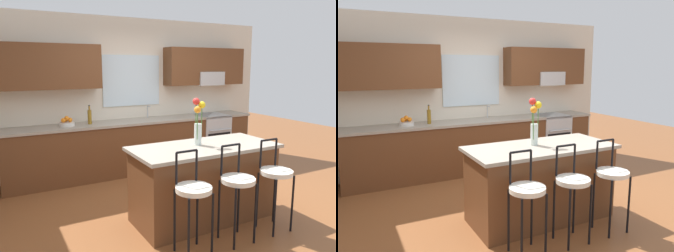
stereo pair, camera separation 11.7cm
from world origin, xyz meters
TOP-DOWN VIEW (x-y plane):
  - ground_plane at (0.00, 0.00)m, footprint 14.00×14.00m
  - back_wall_assembly at (0.03, 1.99)m, footprint 5.60×0.50m
  - counter_run at (0.00, 1.70)m, footprint 4.56×0.64m
  - sink_faucet at (0.25, 1.84)m, footprint 0.02×0.13m
  - oven_range at (1.53, 1.68)m, footprint 0.60×0.64m
  - kitchen_island at (-0.05, -0.43)m, footprint 1.79×0.81m
  - bar_stool_near at (-0.60, -1.05)m, footprint 0.36×0.36m
  - bar_stool_middle at (-0.05, -1.05)m, footprint 0.36×0.36m
  - bar_stool_far at (0.50, -1.05)m, footprint 0.36×0.36m
  - flower_vase at (-0.10, -0.36)m, footprint 0.16×0.14m
  - fruit_bowl_oranges at (-1.24, 1.70)m, footprint 0.24×0.24m
  - bottle_olive_oil at (-0.87, 1.70)m, footprint 0.06×0.06m

SIDE VIEW (x-z plane):
  - ground_plane at x=0.00m, z-range 0.00..0.00m
  - oven_range at x=1.53m, z-range 0.00..0.92m
  - kitchen_island at x=-0.05m, z-range 0.00..0.92m
  - counter_run at x=0.00m, z-range 0.01..0.93m
  - bar_stool_near at x=-0.60m, z-range 0.11..1.16m
  - bar_stool_middle at x=-0.05m, z-range 0.11..1.16m
  - bar_stool_far at x=0.50m, z-range 0.11..1.16m
  - fruit_bowl_oranges at x=-1.24m, z-range 0.89..1.05m
  - bottle_olive_oil at x=-0.87m, z-range 0.89..1.20m
  - sink_faucet at x=0.25m, z-range 0.95..1.18m
  - flower_vase at x=-0.10m, z-range 0.93..1.49m
  - back_wall_assembly at x=0.03m, z-range 0.15..2.85m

